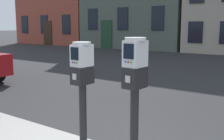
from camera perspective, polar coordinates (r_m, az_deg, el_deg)
parking_meter_near_kerb at (r=3.31m, az=-6.09°, el=-1.80°), size 0.23×0.26×1.40m
parking_meter_twin_adjacent at (r=2.89m, az=4.68°, el=-2.42°), size 0.23×0.26×1.47m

